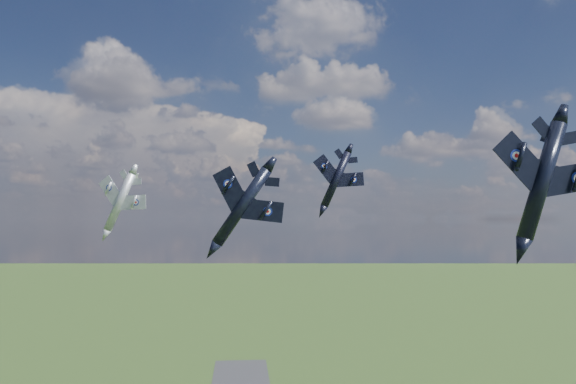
{
  "coord_description": "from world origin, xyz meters",
  "views": [
    {
      "loc": [
        -0.28,
        -68.37,
        78.81
      ],
      "look_at": [
        6.39,
        11.05,
        82.68
      ],
      "focal_mm": 35.0,
      "sensor_mm": 36.0,
      "label": 1
    }
  ],
  "objects_px": {
    "jet_lead_navy": "(242,206)",
    "jet_high_navy": "(336,179)",
    "jet_left_silver": "(120,202)",
    "jet_right_navy": "(542,181)"
  },
  "relations": [
    {
      "from": "jet_high_navy",
      "to": "jet_left_silver",
      "type": "xyz_separation_m",
      "value": [
        -37.02,
        -9.21,
        -4.53
      ]
    },
    {
      "from": "jet_right_navy",
      "to": "jet_high_navy",
      "type": "xyz_separation_m",
      "value": [
        -11.2,
        50.71,
        3.69
      ]
    },
    {
      "from": "jet_lead_navy",
      "to": "jet_high_navy",
      "type": "bearing_deg",
      "value": 71.09
    },
    {
      "from": "jet_lead_navy",
      "to": "jet_right_navy",
      "type": "bearing_deg",
      "value": -24.86
    },
    {
      "from": "jet_lead_navy",
      "to": "jet_high_navy",
      "type": "height_order",
      "value": "jet_high_navy"
    },
    {
      "from": "jet_right_navy",
      "to": "jet_high_navy",
      "type": "height_order",
      "value": "jet_high_navy"
    },
    {
      "from": "jet_lead_navy",
      "to": "jet_left_silver",
      "type": "distance_m",
      "value": 28.68
    },
    {
      "from": "jet_right_navy",
      "to": "jet_left_silver",
      "type": "relative_size",
      "value": 1.17
    },
    {
      "from": "jet_lead_navy",
      "to": "jet_high_navy",
      "type": "relative_size",
      "value": 1.05
    },
    {
      "from": "jet_lead_navy",
      "to": "jet_left_silver",
      "type": "xyz_separation_m",
      "value": [
        -19.7,
        20.82,
        1.18
      ]
    }
  ]
}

